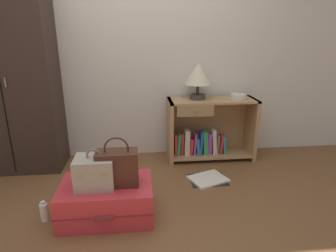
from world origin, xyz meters
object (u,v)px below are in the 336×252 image
at_px(bookshelf, 208,130).
at_px(table_lamp, 198,75).
at_px(bowl, 238,96).
at_px(suitcase_large, 107,200).
at_px(handbag, 117,167).
at_px(open_book_on_floor, 208,179).
at_px(train_case, 95,172).
at_px(wardrobe, 10,79).
at_px(bottle, 44,212).

height_order(bookshelf, table_lamp, table_lamp).
xyz_separation_m(bowl, suitcase_large, (-1.37, -1.02, -0.58)).
xyz_separation_m(handbag, open_book_on_floor, (0.83, 0.49, -0.41)).
xyz_separation_m(bookshelf, suitcase_large, (-1.04, -1.03, -0.19)).
bearing_deg(bookshelf, train_case, -136.44).
height_order(bookshelf, open_book_on_floor, bookshelf).
bearing_deg(table_lamp, train_case, -132.36).
height_order(bowl, suitcase_large, bowl).
relative_size(bookshelf, handbag, 2.55).
xyz_separation_m(wardrobe, bookshelf, (2.03, 0.05, -0.63)).
relative_size(handbag, bottle, 2.30).
height_order(wardrobe, bowl, wardrobe).
relative_size(bookshelf, suitcase_large, 1.37).
height_order(handbag, open_book_on_floor, handbag).
distance_m(table_lamp, suitcase_large, 1.62).
xyz_separation_m(bookshelf, handbag, (-0.95, -1.05, 0.09)).
height_order(bowl, open_book_on_floor, bowl).
height_order(train_case, handbag, handbag).
height_order(train_case, bottle, train_case).
bearing_deg(bottle, table_lamp, 37.73).
xyz_separation_m(suitcase_large, train_case, (-0.07, -0.03, 0.26)).
relative_size(table_lamp, bowl, 2.25).
bearing_deg(train_case, wardrobe, 132.20).
relative_size(wardrobe, bowl, 10.90).
height_order(train_case, open_book_on_floor, train_case).
distance_m(handbag, bottle, 0.67).
bearing_deg(wardrobe, bookshelf, 1.32).
bearing_deg(handbag, table_lamp, 52.47).
xyz_separation_m(suitcase_large, bottle, (-0.48, -0.02, -0.06)).
xyz_separation_m(table_lamp, open_book_on_floor, (0.01, -0.57, -0.95)).
distance_m(table_lamp, train_case, 1.57).
relative_size(table_lamp, open_book_on_floor, 0.94).
distance_m(train_case, handbag, 0.17).
bearing_deg(suitcase_large, bookshelf, 44.73).
height_order(bookshelf, bowl, bowl).
bearing_deg(table_lamp, open_book_on_floor, -88.62).
xyz_separation_m(train_case, bottle, (-0.41, 0.00, -0.32)).
bearing_deg(bottle, suitcase_large, 2.57).
bearing_deg(bowl, table_lamp, 174.65).
bearing_deg(bowl, suitcase_large, -143.45).
height_order(bowl, handbag, bowl).
distance_m(bottle, open_book_on_floor, 1.50).
xyz_separation_m(handbag, bottle, (-0.57, -0.01, -0.34)).
bearing_deg(open_book_on_floor, bowl, 50.51).
height_order(handbag, bottle, handbag).
distance_m(table_lamp, handbag, 1.45).
bearing_deg(suitcase_large, train_case, -159.86).
relative_size(wardrobe, bookshelf, 1.96).
relative_size(train_case, open_book_on_floor, 0.73).
bearing_deg(wardrobe, handbag, -42.58).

